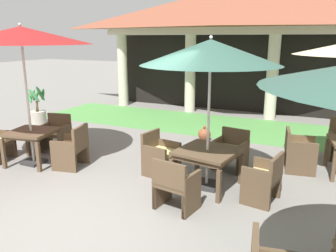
{
  "coord_description": "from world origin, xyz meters",
  "views": [
    {
      "loc": [
        3.1,
        -3.81,
        2.64
      ],
      "look_at": [
        0.3,
        2.15,
        0.93
      ],
      "focal_mm": 36.47,
      "sensor_mm": 36.0,
      "label": 1
    }
  ],
  "objects": [
    {
      "name": "ground_plane",
      "position": [
        0.0,
        0.0,
        0.0
      ],
      "size": [
        60.0,
        60.0,
        0.0
      ],
      "primitive_type": "plane",
      "color": "gray"
    },
    {
      "name": "background_pavilion",
      "position": [
        0.0,
        7.83,
        3.26
      ],
      "size": [
        9.82,
        2.55,
        4.25
      ],
      "color": "beige",
      "rests_on": "ground"
    },
    {
      "name": "lawn_strip",
      "position": [
        0.0,
        6.11,
        0.0
      ],
      "size": [
        11.62,
        2.78,
        0.01
      ],
      "primitive_type": "cube",
      "color": "#519347",
      "rests_on": "ground"
    },
    {
      "name": "patio_table_near_foreground",
      "position": [
        -2.49,
        1.25,
        0.63
      ],
      "size": [
        1.05,
        1.05,
        0.73
      ],
      "rotation": [
        0.0,
        0.0,
        0.21
      ],
      "color": "brown",
      "rests_on": "ground"
    },
    {
      "name": "patio_umbrella_near_foreground",
      "position": [
        -2.49,
        1.25,
        2.67
      ],
      "size": [
        2.8,
        2.8,
        2.92
      ],
      "color": "#2D2D2D",
      "rests_on": "ground"
    },
    {
      "name": "patio_chair_near_foreground_north",
      "position": [
        -2.68,
        2.16,
        0.41
      ],
      "size": [
        0.71,
        0.67,
        0.86
      ],
      "rotation": [
        0.0,
        0.0,
        -2.93
      ],
      "color": "brown",
      "rests_on": "ground"
    },
    {
      "name": "patio_chair_near_foreground_east",
      "position": [
        -1.58,
        1.45,
        0.41
      ],
      "size": [
        0.67,
        0.72,
        0.89
      ],
      "rotation": [
        0.0,
        0.0,
        -4.5
      ],
      "color": "brown",
      "rests_on": "ground"
    },
    {
      "name": "patio_chair_mid_left_west",
      "position": [
        2.71,
        3.24,
        0.41
      ],
      "size": [
        0.67,
        0.67,
        0.86
      ],
      "rotation": [
        0.0,
        0.0,
        -1.4
      ],
      "color": "brown",
      "rests_on": "ground"
    },
    {
      "name": "patio_table_far_back",
      "position": [
        1.29,
        1.72,
        0.61
      ],
      "size": [
        1.14,
        1.14,
        0.7
      ],
      "rotation": [
        0.0,
        0.0,
        -0.16
      ],
      "color": "brown",
      "rests_on": "ground"
    },
    {
      "name": "patio_umbrella_far_back",
      "position": [
        1.29,
        1.72,
        2.39
      ],
      "size": [
        2.38,
        2.38,
        2.68
      ],
      "color": "#2D2D2D",
      "rests_on": "ground"
    },
    {
      "name": "patio_chair_far_back_west",
      "position": [
        0.25,
        1.88,
        0.4
      ],
      "size": [
        0.66,
        0.66,
        0.85
      ],
      "rotation": [
        0.0,
        0.0,
        -1.73
      ],
      "color": "brown",
      "rests_on": "ground"
    },
    {
      "name": "patio_chair_far_back_north",
      "position": [
        1.45,
        2.75,
        0.39
      ],
      "size": [
        0.69,
        0.6,
        0.82
      ],
      "rotation": [
        0.0,
        0.0,
        -3.3
      ],
      "color": "brown",
      "rests_on": "ground"
    },
    {
      "name": "patio_chair_far_back_east",
      "position": [
        2.32,
        1.55,
        0.4
      ],
      "size": [
        0.59,
        0.68,
        0.83
      ],
      "rotation": [
        0.0,
        0.0,
        1.41
      ],
      "color": "brown",
      "rests_on": "ground"
    },
    {
      "name": "patio_chair_far_back_south",
      "position": [
        1.12,
        0.68,
        0.41
      ],
      "size": [
        0.68,
        0.58,
        0.85
      ],
      "rotation": [
        0.0,
        0.0,
        -0.16
      ],
      "color": "brown",
      "rests_on": "ground"
    },
    {
      "name": "potted_palm_left_edge",
      "position": [
        -5.0,
        3.87,
        0.38
      ],
      "size": [
        0.67,
        0.68,
        1.26
      ],
      "color": "#B2AD9E",
      "rests_on": "ground"
    },
    {
      "name": "terracotta_urn",
      "position": [
        0.28,
        4.46,
        0.16
      ],
      "size": [
        0.34,
        0.34,
        0.4
      ],
      "color": "brown",
      "rests_on": "ground"
    }
  ]
}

